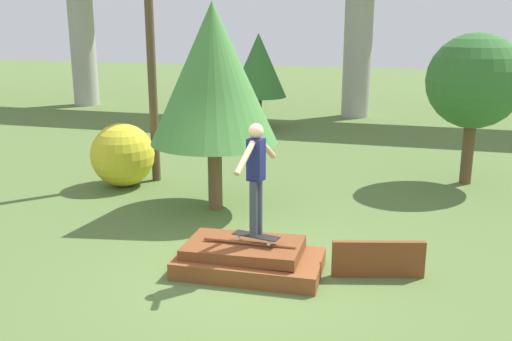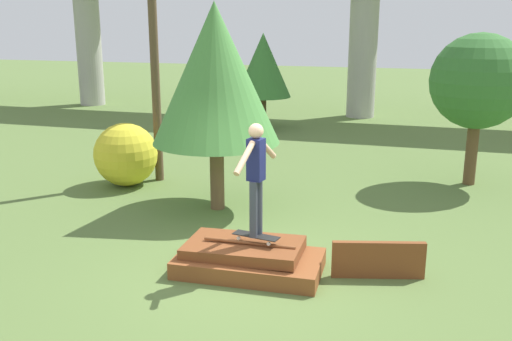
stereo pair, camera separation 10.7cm
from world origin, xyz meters
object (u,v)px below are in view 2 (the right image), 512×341
tree_behind_right (263,65)px  tree_mid_back (478,82)px  skater (256,171)px  utility_pole (154,41)px  skateboard (256,236)px  bush_yellow_flowering (126,155)px  tree_behind_left (215,74)px

tree_behind_right → tree_mid_back: tree_mid_back is taller
skater → utility_pole: size_ratio=0.27×
skateboard → skater: size_ratio=0.44×
bush_yellow_flowering → skater: bearing=-41.1°
skater → skateboard: bearing=-159.4°
skater → tree_mid_back: size_ratio=0.49×
tree_behind_left → bush_yellow_flowering: size_ratio=2.80×
skater → tree_mid_back: 6.97m
bush_yellow_flowering → tree_mid_back: bearing=17.0°
utility_pole → tree_mid_back: 7.38m
skater → tree_behind_left: size_ratio=0.42×
tree_mid_back → skateboard: bearing=-119.8°
skateboard → tree_behind_left: tree_behind_left is taller
bush_yellow_flowering → utility_pole: bearing=50.3°
tree_mid_back → utility_pole: bearing=-166.5°
skater → tree_behind_left: bearing=120.9°
skater → utility_pole: bearing=130.5°
utility_pole → tree_behind_left: 2.70m
skater → tree_behind_right: (-3.11, 11.50, 0.63)m
skateboard → tree_behind_right: tree_behind_right is taller
skateboard → bush_yellow_flowering: bush_yellow_flowering is taller
tree_behind_left → skateboard: bearing=-59.1°
skater → tree_behind_left: 3.31m
skateboard → tree_mid_back: bearing=60.2°
tree_mid_back → bush_yellow_flowering: 8.17m
utility_pole → tree_behind_left: bearing=-38.2°
tree_behind_left → tree_mid_back: (5.04, 3.34, -0.33)m
tree_behind_left → tree_behind_right: bearing=99.7°
skater → tree_behind_right: 11.93m
tree_behind_left → tree_mid_back: size_ratio=1.17×
skateboard → tree_behind_right: (-3.11, 11.50, 1.65)m
bush_yellow_flowering → skateboard: bearing=-41.1°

